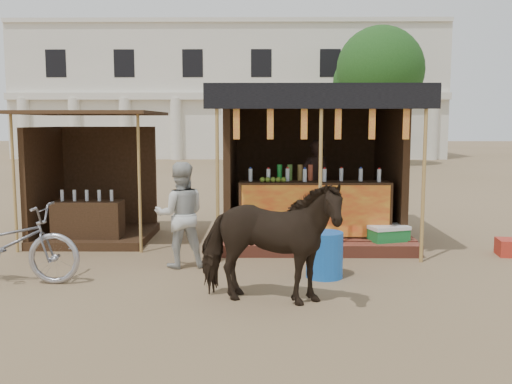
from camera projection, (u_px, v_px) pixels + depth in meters
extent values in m
plane|color=#846B4C|center=(255.00, 290.00, 7.47)|extent=(120.00, 120.00, 0.00)
cube|color=brown|center=(309.00, 231.00, 10.91)|extent=(3.40, 2.80, 0.22)
cube|color=brown|center=(317.00, 250.00, 9.38)|extent=(3.40, 0.35, 0.20)
cube|color=#3C2415|center=(314.00, 209.00, 9.90)|extent=(2.60, 0.55, 0.95)
cube|color=red|center=(316.00, 211.00, 9.62)|extent=(2.50, 0.02, 0.88)
cube|color=#3C2415|center=(305.00, 156.00, 11.99)|extent=(3.00, 0.12, 2.50)
cube|color=#3C2415|center=(231.00, 160.00, 10.77)|extent=(0.12, 2.50, 2.50)
cube|color=#3C2415|center=(390.00, 160.00, 10.73)|extent=(0.12, 2.50, 2.50)
cube|color=black|center=(312.00, 91.00, 10.39)|extent=(3.60, 3.60, 0.06)
cube|color=black|center=(322.00, 97.00, 8.65)|extent=(3.60, 0.06, 0.36)
cylinder|color=tan|center=(217.00, 175.00, 8.84)|extent=(0.06, 0.06, 2.75)
cylinder|color=tan|center=(320.00, 175.00, 8.82)|extent=(0.06, 0.06, 2.75)
cylinder|color=tan|center=(424.00, 175.00, 8.81)|extent=(0.06, 0.06, 2.75)
cube|color=red|center=(236.00, 121.00, 8.74)|extent=(0.10, 0.02, 0.55)
cube|color=red|center=(270.00, 121.00, 8.73)|extent=(0.10, 0.02, 0.55)
cube|color=red|center=(304.00, 121.00, 8.73)|extent=(0.10, 0.02, 0.55)
cube|color=red|center=(338.00, 121.00, 8.72)|extent=(0.10, 0.02, 0.55)
cube|color=red|center=(372.00, 121.00, 8.72)|extent=(0.10, 0.02, 0.55)
cube|color=red|center=(406.00, 121.00, 8.71)|extent=(0.10, 0.02, 0.55)
imported|color=black|center=(315.00, 182.00, 10.90)|extent=(0.70, 0.58, 1.64)
cube|color=#3C2415|center=(97.00, 236.00, 10.67)|extent=(2.00, 2.00, 0.15)
cube|color=#3C2415|center=(109.00, 179.00, 11.49)|extent=(1.90, 0.10, 2.10)
cube|color=#3C2415|center=(44.00, 184.00, 10.56)|extent=(0.10, 1.90, 2.10)
cube|color=#472D19|center=(91.00, 113.00, 10.29)|extent=(2.40, 2.40, 0.06)
cylinder|color=tan|center=(14.00, 183.00, 9.51)|extent=(0.05, 0.05, 2.35)
cylinder|color=tan|center=(139.00, 183.00, 9.48)|extent=(0.05, 0.05, 2.35)
cube|color=#3C2415|center=(88.00, 223.00, 10.13)|extent=(1.20, 0.50, 0.80)
imported|color=black|center=(269.00, 242.00, 6.82)|extent=(1.92, 1.16, 1.52)
imported|color=#9E9EA6|center=(4.00, 244.00, 7.74)|extent=(2.09, 0.78, 1.09)
imported|color=#B8B9B2|center=(180.00, 215.00, 8.59)|extent=(0.87, 0.73, 1.60)
cylinder|color=blue|center=(324.00, 255.00, 8.05)|extent=(0.59, 0.59, 0.65)
cube|color=#AC291C|center=(509.00, 247.00, 9.38)|extent=(0.42, 0.47, 0.27)
cube|color=#1B7A34|center=(387.00, 241.00, 9.61)|extent=(0.72, 0.60, 0.40)
cube|color=white|center=(388.00, 227.00, 9.59)|extent=(0.75, 0.62, 0.06)
cube|color=silver|center=(230.00, 94.00, 36.78)|extent=(26.00, 7.00, 8.00)
cube|color=silver|center=(227.00, 96.00, 33.24)|extent=(26.00, 0.50, 0.40)
cube|color=silver|center=(227.00, 20.00, 32.81)|extent=(26.00, 0.30, 0.25)
cylinder|color=silver|center=(24.00, 129.00, 33.62)|extent=(0.70, 0.70, 3.60)
cylinder|color=silver|center=(75.00, 129.00, 33.58)|extent=(0.70, 0.70, 3.60)
cylinder|color=silver|center=(126.00, 129.00, 33.55)|extent=(0.70, 0.70, 3.60)
cylinder|color=silver|center=(176.00, 129.00, 33.51)|extent=(0.70, 0.70, 3.60)
cylinder|color=silver|center=(227.00, 129.00, 33.47)|extent=(0.70, 0.70, 3.60)
cylinder|color=silver|center=(278.00, 129.00, 33.44)|extent=(0.70, 0.70, 3.60)
cylinder|color=silver|center=(329.00, 129.00, 33.40)|extent=(0.70, 0.70, 3.60)
cylinder|color=silver|center=(381.00, 129.00, 33.36)|extent=(0.70, 0.70, 3.60)
cylinder|color=silver|center=(432.00, 129.00, 33.33)|extent=(0.70, 0.70, 3.60)
cylinder|color=#382314|center=(379.00, 126.00, 28.98)|extent=(0.50, 0.50, 4.00)
sphere|color=#22501B|center=(380.00, 70.00, 28.64)|extent=(4.40, 4.40, 4.40)
sphere|color=#22501B|center=(362.00, 83.00, 29.32)|extent=(2.99, 2.99, 2.99)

